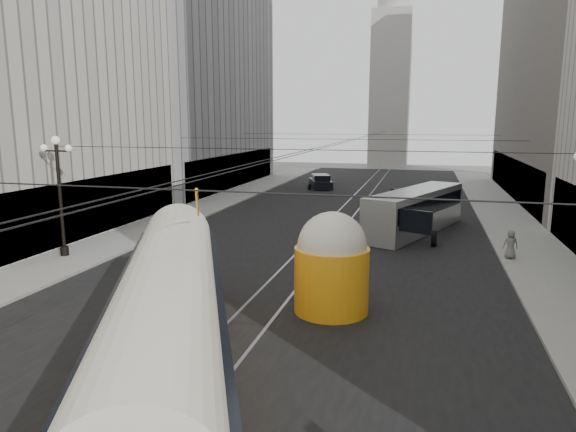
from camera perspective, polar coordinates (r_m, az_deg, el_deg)
The scene contains 14 objects.
road at distance 38.44m, azimuth 5.79°, elevation -0.46°, with size 20.00×85.00×0.02m, color black.
sidewalk_left at distance 45.14m, azimuth -8.67°, elevation 1.20°, with size 4.00×72.00×0.15m, color gray.
sidewalk_right at distance 41.84m, azimuth 23.04°, elevation -0.26°, with size 4.00×72.00×0.15m, color gray.
rail_left at distance 38.57m, azimuth 4.69°, elevation -0.41°, with size 0.12×85.00×0.04m, color gray.
rail_right at distance 38.33m, azimuth 6.90°, elevation -0.52°, with size 0.12×85.00×0.04m, color gray.
building_left_far at distance 59.24m, azimuth -11.63°, elevation 17.12°, with size 12.60×28.60×28.60m.
distant_tower at distance 85.33m, azimuth 11.35°, elevation 15.48°, with size 6.00×6.00×31.36m.
lamppost_left_mid at distance 29.60m, azimuth -24.05°, elevation 2.74°, with size 1.86×0.44×6.37m.
catenary at distance 36.76m, azimuth 5.89°, elevation 8.27°, with size 25.00×72.00×0.23m.
streetcar at distance 14.48m, azimuth -13.07°, elevation -11.41°, with size 9.27×16.74×3.98m.
city_bus at distance 34.90m, azimuth 14.02°, elevation 0.74°, with size 6.26×11.55×2.83m.
sedan_white_far at distance 45.58m, azimuth 12.82°, elevation 1.87°, with size 3.44×4.82×1.41m.
sedan_dark_far at distance 56.56m, azimuth 3.65°, elevation 3.79°, with size 3.48×5.16×1.51m.
pedestrian_sidewalk_right at distance 29.38m, azimuth 23.50°, elevation -2.89°, with size 0.75×0.46×1.53m, color slate.
Camera 1 is at (5.99, -4.77, 7.28)m, focal length 32.00 mm.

